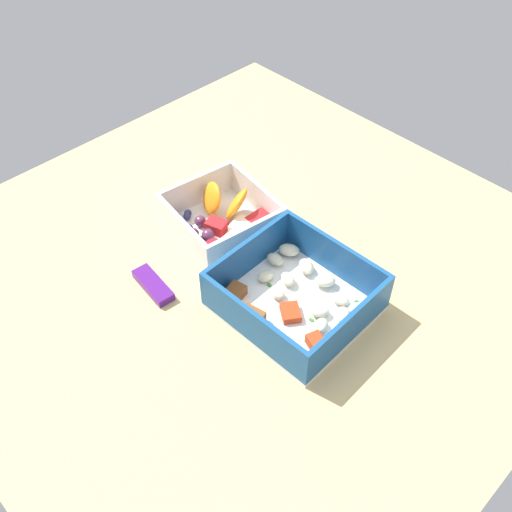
% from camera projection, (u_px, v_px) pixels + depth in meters
% --- Properties ---
extents(table_surface, '(0.80, 0.80, 0.02)m').
position_uv_depth(table_surface, '(248.00, 269.00, 0.81)').
color(table_surface, tan).
rests_on(table_surface, ground).
extents(pasta_container, '(0.18, 0.17, 0.06)m').
position_uv_depth(pasta_container, '(295.00, 296.00, 0.74)').
color(pasta_container, white).
rests_on(pasta_container, table_surface).
extents(fruit_bowl, '(0.15, 0.15, 0.06)m').
position_uv_depth(fruit_bowl, '(223.00, 220.00, 0.83)').
color(fruit_bowl, white).
rests_on(fruit_bowl, table_surface).
extents(candy_bar, '(0.07, 0.03, 0.01)m').
position_uv_depth(candy_bar, '(153.00, 285.00, 0.77)').
color(candy_bar, '#51197A').
rests_on(candy_bar, table_surface).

